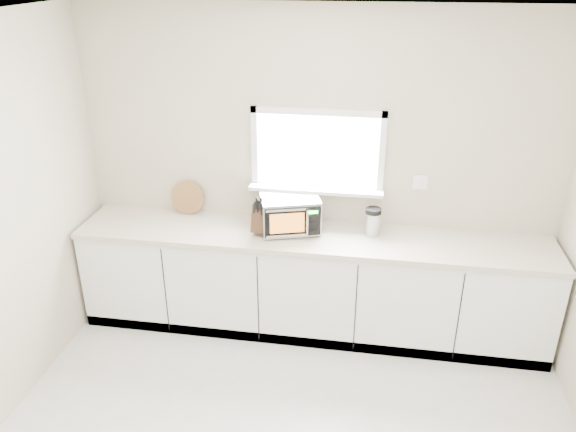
# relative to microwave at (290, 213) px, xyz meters

# --- Properties ---
(back_wall) EXTENTS (4.00, 0.17, 2.70)m
(back_wall) POSITION_rel_microwave_xyz_m (0.19, 0.25, 0.29)
(back_wall) COLOR #B1A68D
(back_wall) RESTS_ON ground
(cabinets) EXTENTS (3.92, 0.60, 0.88)m
(cabinets) POSITION_rel_microwave_xyz_m (0.19, -0.04, -0.64)
(cabinets) COLOR white
(cabinets) RESTS_ON ground
(countertop) EXTENTS (3.92, 0.64, 0.04)m
(countertop) POSITION_rel_microwave_xyz_m (0.19, -0.05, -0.18)
(countertop) COLOR beige
(countertop) RESTS_ON cabinets
(microwave) EXTENTS (0.55, 0.49, 0.30)m
(microwave) POSITION_rel_microwave_xyz_m (0.00, 0.00, 0.00)
(microwave) COLOR black
(microwave) RESTS_ON countertop
(knife_block) EXTENTS (0.14, 0.24, 0.33)m
(knife_block) POSITION_rel_microwave_xyz_m (-0.23, -0.08, -0.02)
(knife_block) COLOR #482C19
(knife_block) RESTS_ON countertop
(cutting_board) EXTENTS (0.30, 0.07, 0.30)m
(cutting_board) POSITION_rel_microwave_xyz_m (-0.94, 0.20, -0.01)
(cutting_board) COLOR brown
(cutting_board) RESTS_ON countertop
(coffee_grinder) EXTENTS (0.14, 0.14, 0.23)m
(coffee_grinder) POSITION_rel_microwave_xyz_m (0.68, 0.04, -0.04)
(coffee_grinder) COLOR #B2B4B9
(coffee_grinder) RESTS_ON countertop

